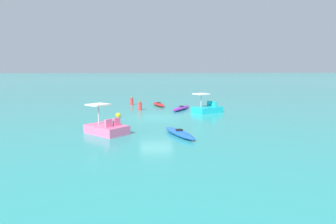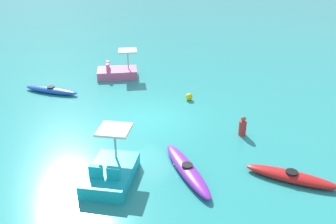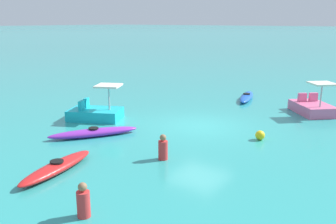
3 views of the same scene
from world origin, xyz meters
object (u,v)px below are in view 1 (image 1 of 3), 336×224
(person_near_shore, at_px, (140,106))
(pedal_boat_pink, at_px, (106,128))
(kayak_blue, at_px, (179,133))
(person_by_kayaks, at_px, (132,101))
(pedal_boat_cyan, at_px, (207,109))
(kayak_red, at_px, (159,104))
(buoy_yellow, at_px, (118,115))
(kayak_purple, at_px, (181,108))

(person_near_shore, bearing_deg, pedal_boat_pink, -13.17)
(kayak_blue, height_order, person_by_kayaks, person_by_kayaks)
(person_by_kayaks, bearing_deg, kayak_blue, 10.11)
(pedal_boat_cyan, bearing_deg, person_by_kayaks, -134.30)
(kayak_red, relative_size, person_by_kayaks, 3.62)
(kayak_red, relative_size, pedal_boat_cyan, 1.13)
(pedal_boat_pink, bearing_deg, buoy_yellow, 175.65)
(kayak_blue, distance_m, person_near_shore, 10.79)
(person_near_shore, bearing_deg, person_by_kayaks, -169.64)
(kayak_blue, height_order, buoy_yellow, buoy_yellow)
(pedal_boat_pink, distance_m, person_near_shore, 9.77)
(kayak_blue, xyz_separation_m, pedal_boat_cyan, (-8.43, 3.82, 0.17))
(kayak_red, distance_m, pedal_boat_cyan, 6.23)
(kayak_red, distance_m, person_near_shore, 3.45)
(kayak_purple, relative_size, person_near_shore, 3.83)
(pedal_boat_pink, bearing_deg, person_near_shore, 166.83)
(kayak_purple, height_order, pedal_boat_cyan, pedal_boat_cyan)
(pedal_boat_cyan, bearing_deg, buoy_yellow, -77.01)
(kayak_red, height_order, kayak_blue, same)
(pedal_boat_cyan, bearing_deg, kayak_blue, -24.37)
(pedal_boat_pink, relative_size, buoy_yellow, 7.37)
(kayak_red, height_order, person_near_shore, person_near_shore)
(person_near_shore, xyz_separation_m, person_by_kayaks, (-4.09, -0.75, 0.00))
(buoy_yellow, height_order, person_near_shore, person_near_shore)
(kayak_red, xyz_separation_m, buoy_yellow, (6.73, -3.79, 0.03))
(person_near_shore, height_order, person_by_kayaks, same)
(pedal_boat_pink, distance_m, pedal_boat_cyan, 10.79)
(person_near_shore, bearing_deg, buoy_yellow, -24.64)
(kayak_red, bearing_deg, kayak_purple, 29.86)
(buoy_yellow, bearing_deg, pedal_boat_cyan, 102.99)
(pedal_boat_pink, height_order, pedal_boat_cyan, same)
(pedal_boat_cyan, relative_size, buoy_yellow, 7.50)
(kayak_red, xyz_separation_m, person_by_kayaks, (-1.28, -2.73, 0.22))
(pedal_boat_pink, xyz_separation_m, pedal_boat_cyan, (-7.32, 7.92, 0.00))
(kayak_red, relative_size, pedal_boat_pink, 1.15)
(kayak_red, xyz_separation_m, kayak_blue, (13.44, -0.11, -0.00))
(kayak_red, distance_m, person_by_kayaks, 3.03)
(kayak_purple, relative_size, person_by_kayaks, 3.83)
(kayak_red, bearing_deg, buoy_yellow, -29.34)
(kayak_red, xyz_separation_m, person_near_shore, (2.81, -1.98, 0.22))
(pedal_boat_cyan, xyz_separation_m, person_by_kayaks, (-6.29, -6.44, 0.05))
(pedal_boat_pink, xyz_separation_m, buoy_yellow, (-5.59, 0.43, -0.15))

